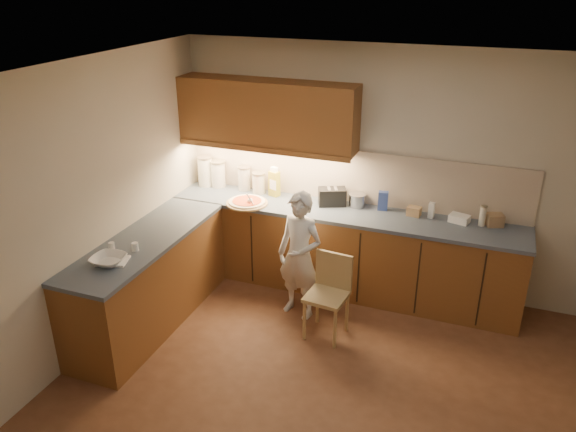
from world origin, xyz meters
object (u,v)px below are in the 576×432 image
(oil_jug, at_px, (274,183))
(toaster, at_px, (332,197))
(child, at_px, (300,256))
(wooden_chair, at_px, (329,289))
(pizza_on_board, at_px, (247,202))

(oil_jug, xyz_separation_m, toaster, (0.68, -0.03, -0.06))
(child, relative_size, wooden_chair, 1.62)
(child, height_order, wooden_chair, child)
(child, bearing_deg, wooden_chair, -14.90)
(pizza_on_board, relative_size, child, 0.34)
(pizza_on_board, xyz_separation_m, toaster, (0.86, 0.31, 0.07))
(toaster, bearing_deg, child, -120.28)
(child, height_order, oil_jug, child)
(pizza_on_board, xyz_separation_m, wooden_chair, (1.14, -0.66, -0.47))
(pizza_on_board, bearing_deg, toaster, 19.54)
(toaster, bearing_deg, oil_jug, 154.26)
(wooden_chair, xyz_separation_m, toaster, (-0.28, 0.97, 0.54))
(wooden_chair, bearing_deg, toaster, 111.79)
(pizza_on_board, xyz_separation_m, oil_jug, (0.18, 0.34, 0.13))
(wooden_chair, distance_m, oil_jug, 1.51)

